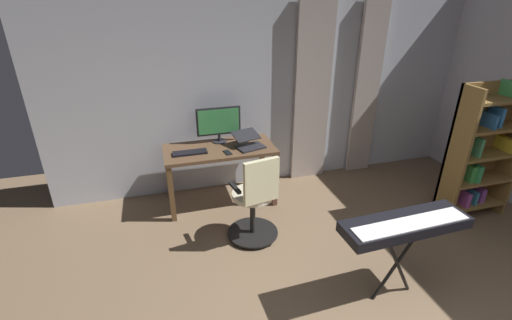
# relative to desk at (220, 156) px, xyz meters

# --- Properties ---
(back_room_partition) EXTENTS (5.68, 0.10, 2.74)m
(back_room_partition) POSITION_rel_desk_xyz_m (-0.77, -0.47, 0.73)
(back_room_partition) COLOR silver
(back_room_partition) RESTS_ON ground
(curtain_left_panel) EXTENTS (0.36, 0.06, 2.49)m
(curtain_left_panel) POSITION_rel_desk_xyz_m (-2.17, -0.36, 0.60)
(curtain_left_panel) COLOR #BAACA4
(curtain_left_panel) RESTS_ON ground
(curtain_right_panel) EXTENTS (0.50, 0.06, 2.49)m
(curtain_right_panel) POSITION_rel_desk_xyz_m (-1.35, -0.36, 0.60)
(curtain_right_panel) COLOR #BAACA4
(curtain_right_panel) RESTS_ON ground
(desk) EXTENTS (1.34, 0.63, 0.75)m
(desk) POSITION_rel_desk_xyz_m (0.00, 0.00, 0.00)
(desk) COLOR brown
(desk) RESTS_ON ground
(office_chair) EXTENTS (0.56, 0.56, 1.01)m
(office_chair) POSITION_rel_desk_xyz_m (-0.20, 0.88, -0.17)
(office_chair) COLOR black
(office_chair) RESTS_ON ground
(computer_monitor) EXTENTS (0.55, 0.18, 0.45)m
(computer_monitor) POSITION_rel_desk_xyz_m (-0.04, -0.20, 0.36)
(computer_monitor) COLOR #232328
(computer_monitor) RESTS_ON desk
(computer_keyboard) EXTENTS (0.40, 0.14, 0.02)m
(computer_keyboard) POSITION_rel_desk_xyz_m (0.36, 0.07, 0.12)
(computer_keyboard) COLOR black
(computer_keyboard) RESTS_ON desk
(laptop) EXTENTS (0.40, 0.41, 0.17)m
(laptop) POSITION_rel_desk_xyz_m (-0.36, 0.06, 0.16)
(laptop) COLOR #232328
(laptop) RESTS_ON desk
(computer_mouse) EXTENTS (0.06, 0.10, 0.04)m
(computer_mouse) POSITION_rel_desk_xyz_m (-0.54, -0.24, 0.12)
(computer_mouse) COLOR #B7BCC1
(computer_mouse) RESTS_ON desk
(cell_phone_by_monitor) EXTENTS (0.09, 0.15, 0.01)m
(cell_phone_by_monitor) POSITION_rel_desk_xyz_m (-0.07, 0.18, 0.11)
(cell_phone_by_monitor) COLOR black
(cell_phone_by_monitor) RESTS_ON desk
(bookshelf) EXTENTS (0.81, 0.30, 1.62)m
(bookshelf) POSITION_rel_desk_xyz_m (-2.84, 1.07, 0.16)
(bookshelf) COLOR olive
(bookshelf) RESTS_ON ground
(piano_keyboard) EXTENTS (1.09, 0.36, 0.81)m
(piano_keyboard) POSITION_rel_desk_xyz_m (-1.16, 1.99, 0.10)
(piano_keyboard) COLOR black
(piano_keyboard) RESTS_ON ground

